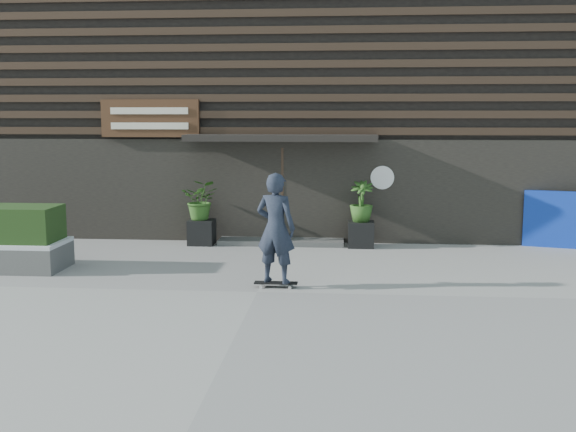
# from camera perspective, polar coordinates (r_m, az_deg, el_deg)

# --- Properties ---
(ground) EXTENTS (80.00, 80.00, 0.00)m
(ground) POSITION_cam_1_polar(r_m,az_deg,el_deg) (12.27, -2.54, -6.25)
(ground) COLOR #9A9892
(ground) RESTS_ON ground
(entrance_step) EXTENTS (3.00, 0.80, 0.12)m
(entrance_step) POSITION_cam_1_polar(r_m,az_deg,el_deg) (16.73, -0.55, -2.11)
(entrance_step) COLOR #454542
(entrance_step) RESTS_ON ground
(planter_pot_left) EXTENTS (0.60, 0.60, 0.60)m
(planter_pot_left) POSITION_cam_1_polar(r_m,az_deg,el_deg) (16.77, -7.09, -1.31)
(planter_pot_left) COLOR black
(planter_pot_left) RESTS_ON ground
(bamboo_left) EXTENTS (0.86, 0.75, 0.96)m
(bamboo_left) POSITION_cam_1_polar(r_m,az_deg,el_deg) (16.66, -7.14, 1.33)
(bamboo_left) COLOR #2D591E
(bamboo_left) RESTS_ON planter_pot_left
(planter_pot_right) EXTENTS (0.60, 0.60, 0.60)m
(planter_pot_right) POSITION_cam_1_polar(r_m,az_deg,el_deg) (16.42, 6.00, -1.50)
(planter_pot_right) COLOR black
(planter_pot_right) RESTS_ON ground
(bamboo_right) EXTENTS (0.54, 0.54, 0.96)m
(bamboo_right) POSITION_cam_1_polar(r_m,az_deg,el_deg) (16.31, 6.04, 1.20)
(bamboo_right) COLOR #2D591E
(bamboo_right) RESTS_ON planter_pot_right
(blue_tarp) EXTENTS (1.40, 0.48, 1.33)m
(blue_tarp) POSITION_cam_1_polar(r_m,az_deg,el_deg) (17.36, 21.09, -0.26)
(blue_tarp) COLOR #0C299C
(blue_tarp) RESTS_ON ground
(building) EXTENTS (18.00, 11.00, 8.00)m
(building) POSITION_cam_1_polar(r_m,az_deg,el_deg) (21.81, 0.75, 10.68)
(building) COLOR black
(building) RESTS_ON ground
(skateboarder) EXTENTS (0.83, 0.66, 2.08)m
(skateboarder) POSITION_cam_1_polar(r_m,az_deg,el_deg) (12.35, -1.01, -1.02)
(skateboarder) COLOR black
(skateboarder) RESTS_ON ground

